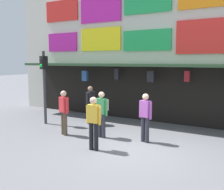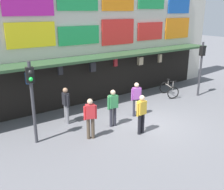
{
  "view_description": "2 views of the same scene",
  "coord_description": "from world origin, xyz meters",
  "px_view_note": "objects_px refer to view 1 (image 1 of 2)",
  "views": [
    {
      "loc": [
        3.42,
        -7.14,
        2.77
      ],
      "look_at": [
        -1.71,
        1.69,
        1.43
      ],
      "focal_mm": 41.66,
      "sensor_mm": 36.0,
      "label": 1
    },
    {
      "loc": [
        -7.69,
        -7.87,
        4.89
      ],
      "look_at": [
        -1.32,
        0.99,
        1.32
      ],
      "focal_mm": 41.44,
      "sensor_mm": 36.0,
      "label": 2
    }
  ],
  "objects_px": {
    "traffic_light_near": "(44,76)",
    "pedestrian_in_yellow": "(102,111)",
    "pedestrian_in_purple": "(90,103)",
    "pedestrian_in_red": "(94,119)",
    "pedestrian_in_blue": "(145,115)",
    "pedestrian_in_green": "(64,110)"
  },
  "relations": [
    {
      "from": "traffic_light_near",
      "to": "pedestrian_in_yellow",
      "type": "xyz_separation_m",
      "value": [
        3.3,
        -0.49,
        -1.16
      ]
    },
    {
      "from": "pedestrian_in_green",
      "to": "pedestrian_in_purple",
      "type": "xyz_separation_m",
      "value": [
        -0.12,
        1.9,
        0.0
      ]
    },
    {
      "from": "pedestrian_in_blue",
      "to": "pedestrian_in_green",
      "type": "distance_m",
      "value": 3.06
    },
    {
      "from": "traffic_light_near",
      "to": "pedestrian_in_blue",
      "type": "relative_size",
      "value": 1.9
    },
    {
      "from": "pedestrian_in_blue",
      "to": "pedestrian_in_green",
      "type": "bearing_deg",
      "value": -166.51
    },
    {
      "from": "pedestrian_in_yellow",
      "to": "pedestrian_in_purple",
      "type": "relative_size",
      "value": 1.0
    },
    {
      "from": "pedestrian_in_yellow",
      "to": "pedestrian_in_red",
      "type": "distance_m",
      "value": 1.37
    },
    {
      "from": "traffic_light_near",
      "to": "pedestrian_in_purple",
      "type": "relative_size",
      "value": 1.9
    },
    {
      "from": "traffic_light_near",
      "to": "pedestrian_in_red",
      "type": "height_order",
      "value": "traffic_light_near"
    },
    {
      "from": "pedestrian_in_yellow",
      "to": "pedestrian_in_green",
      "type": "xyz_separation_m",
      "value": [
        -1.4,
        -0.45,
        -0.04
      ]
    },
    {
      "from": "pedestrian_in_blue",
      "to": "pedestrian_in_red",
      "type": "bearing_deg",
      "value": -124.64
    },
    {
      "from": "pedestrian_in_yellow",
      "to": "traffic_light_near",
      "type": "bearing_deg",
      "value": 171.54
    },
    {
      "from": "pedestrian_in_green",
      "to": "pedestrian_in_purple",
      "type": "relative_size",
      "value": 1.0
    },
    {
      "from": "pedestrian_in_red",
      "to": "traffic_light_near",
      "type": "bearing_deg",
      "value": 155.16
    },
    {
      "from": "pedestrian_in_yellow",
      "to": "pedestrian_in_green",
      "type": "relative_size",
      "value": 1.0
    },
    {
      "from": "traffic_light_near",
      "to": "pedestrian_in_purple",
      "type": "distance_m",
      "value": 2.34
    },
    {
      "from": "pedestrian_in_blue",
      "to": "pedestrian_in_yellow",
      "type": "relative_size",
      "value": 1.0
    },
    {
      "from": "pedestrian_in_blue",
      "to": "pedestrian_in_yellow",
      "type": "height_order",
      "value": "same"
    },
    {
      "from": "pedestrian_in_blue",
      "to": "pedestrian_in_red",
      "type": "xyz_separation_m",
      "value": [
        -1.06,
        -1.54,
        0.04
      ]
    },
    {
      "from": "pedestrian_in_blue",
      "to": "pedestrian_in_yellow",
      "type": "xyz_separation_m",
      "value": [
        -1.58,
        -0.27,
        0.04
      ]
    },
    {
      "from": "pedestrian_in_blue",
      "to": "pedestrian_in_red",
      "type": "relative_size",
      "value": 1.0
    },
    {
      "from": "pedestrian_in_blue",
      "to": "pedestrian_in_purple",
      "type": "bearing_deg",
      "value": 159.04
    }
  ]
}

